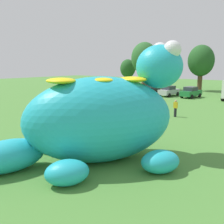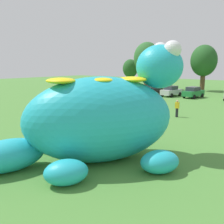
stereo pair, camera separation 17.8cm
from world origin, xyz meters
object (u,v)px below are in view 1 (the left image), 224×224
car_black (149,90)px  car_silver (169,91)px  giant_inflatable_creature (100,118)px  car_green (191,92)px  spectator_mid_field (175,108)px  spectator_near_inflatable (134,97)px

car_black → car_silver: (3.63, -0.01, 0.00)m
giant_inflatable_creature → car_green: bearing=101.3°
car_green → spectator_mid_field: car_green is taller
giant_inflatable_creature → car_black: giant_inflatable_creature is taller
spectator_near_inflatable → spectator_mid_field: bearing=-32.4°
car_black → spectator_mid_field: 19.13m
car_green → spectator_near_inflatable: size_ratio=2.52×
car_black → car_silver: same height
car_silver → spectator_near_inflatable: 10.18m
spectator_mid_field → car_green: bearing=105.1°
giant_inflatable_creature → spectator_near_inflatable: (-9.74, 18.74, -1.49)m
giant_inflatable_creature → car_silver: giant_inflatable_creature is taller
car_black → car_silver: bearing=-0.2°
spectator_near_inflatable → car_black: bearing=107.8°
car_black → giant_inflatable_creature: bearing=-65.8°
car_green → car_silver: bearing=-174.1°
car_black → car_green: same height
giant_inflatable_creature → spectator_near_inflatable: giant_inflatable_creature is taller
car_silver → car_green: (3.55, 0.36, 0.00)m
car_silver → car_green: 3.56m
car_black → spectator_near_inflatable: size_ratio=2.49×
spectator_mid_field → car_black: bearing=126.6°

